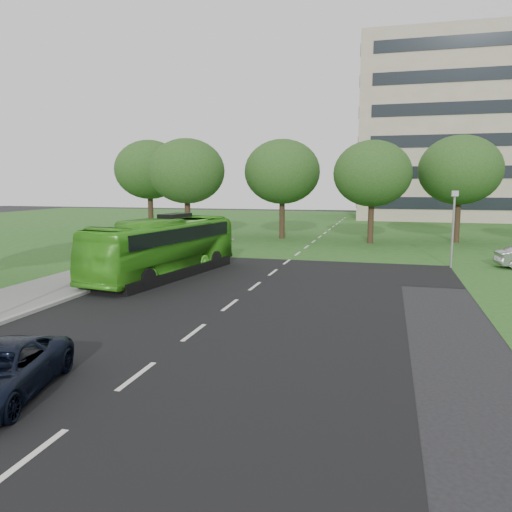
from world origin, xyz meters
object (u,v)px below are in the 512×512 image
(bus, at_px, (164,248))
(camera_pole, at_px, (453,218))
(tree_park_f, at_px, (149,170))
(tree_park_c, at_px, (372,174))
(tree_park_d, at_px, (460,170))
(tree_park_a, at_px, (187,171))
(office_building, at_px, (506,131))
(tree_park_b, at_px, (282,172))

(bus, bearing_deg, camera_pole, 33.33)
(tree_park_f, bearing_deg, tree_park_c, -10.99)
(tree_park_c, xyz_separation_m, bus, (-10.32, -18.46, -4.28))
(camera_pole, bearing_deg, bus, -172.72)
(tree_park_c, distance_m, tree_park_d, 7.58)
(tree_park_a, xyz_separation_m, tree_park_c, (16.14, 1.18, -0.28))
(bus, bearing_deg, tree_park_a, 117.71)
(office_building, distance_m, tree_park_b, 42.92)
(tree_park_d, bearing_deg, office_building, 73.39)
(tree_park_b, bearing_deg, tree_park_a, -159.31)
(tree_park_d, xyz_separation_m, tree_park_f, (-29.73, 1.87, 0.29))
(office_building, xyz_separation_m, bus, (-27.46, -54.48, -10.93))
(tree_park_b, height_order, tree_park_f, tree_park_f)
(tree_park_c, bearing_deg, office_building, 64.56)
(camera_pole, bearing_deg, tree_park_d, 65.10)
(office_building, height_order, tree_park_d, office_building)
(tree_park_d, relative_size, tree_park_f, 0.96)
(tree_park_b, height_order, tree_park_d, tree_park_d)
(tree_park_f, height_order, camera_pole, tree_park_f)
(bus, bearing_deg, tree_park_f, 127.34)
(bus, xyz_separation_m, camera_pole, (15.50, 6.97, 1.40))
(tree_park_a, bearing_deg, tree_park_b, 20.69)
(tree_park_c, xyz_separation_m, tree_park_d, (7.14, 2.52, 0.31))
(tree_park_d, bearing_deg, bus, -129.77)
(office_building, distance_m, tree_park_c, 40.44)
(tree_park_a, distance_m, tree_park_b, 8.63)
(tree_park_f, bearing_deg, bus, -61.78)
(bus, bearing_deg, office_building, 72.37)
(tree_park_b, height_order, camera_pole, tree_park_b)
(bus, bearing_deg, tree_park_b, 92.77)
(office_building, relative_size, tree_park_a, 4.44)
(tree_park_f, relative_size, camera_pole, 2.06)
(tree_park_b, relative_size, bus, 0.80)
(tree_park_a, relative_size, tree_park_b, 1.00)
(tree_park_f, bearing_deg, tree_park_a, -40.79)
(tree_park_b, bearing_deg, tree_park_f, 170.18)
(tree_park_b, xyz_separation_m, bus, (-2.26, -20.33, -4.53))
(tree_park_d, bearing_deg, tree_park_a, -170.97)
(office_building, distance_m, camera_pole, 49.91)
(tree_park_c, relative_size, camera_pole, 1.87)
(bus, distance_m, camera_pole, 17.05)
(office_building, height_order, tree_park_a, office_building)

